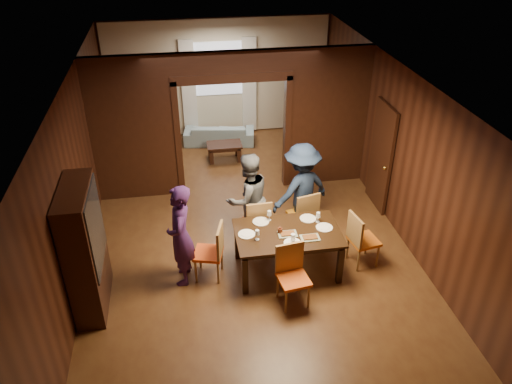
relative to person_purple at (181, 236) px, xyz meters
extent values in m
plane|color=#4A2814|center=(1.17, 1.18, -0.85)|extent=(9.00, 9.00, 0.00)
cube|color=silver|center=(1.17, 1.18, 2.05)|extent=(5.50, 9.00, 0.02)
cube|color=black|center=(1.17, 5.68, 0.60)|extent=(5.50, 0.02, 2.90)
cube|color=black|center=(-1.58, 1.18, 0.60)|extent=(0.02, 9.00, 2.90)
cube|color=black|center=(3.92, 1.18, 0.60)|extent=(0.02, 9.00, 2.90)
cube|color=black|center=(-0.75, 2.78, 0.35)|extent=(1.65, 0.15, 2.40)
cube|color=black|center=(3.10, 2.78, 0.35)|extent=(1.65, 0.15, 2.40)
cube|color=black|center=(1.17, 2.78, 1.80)|extent=(5.50, 0.15, 0.50)
cube|color=beige|center=(1.17, 5.65, 0.60)|extent=(5.40, 0.04, 2.85)
imported|color=#3A1A4C|center=(0.00, 0.00, 0.00)|extent=(0.46, 0.65, 1.71)
imported|color=#4D4F54|center=(1.18, 0.90, -0.01)|extent=(1.01, 0.92, 1.69)
imported|color=#18243C|center=(2.16, 1.02, 0.02)|extent=(1.29, 1.03, 1.74)
imported|color=#88A5B3|center=(1.08, 5.03, -0.60)|extent=(1.80, 0.93, 0.50)
imported|color=black|center=(1.75, 0.10, -0.06)|extent=(0.30, 0.30, 0.07)
cube|color=black|center=(1.68, -0.05, -0.47)|extent=(1.67, 1.04, 0.76)
cube|color=black|center=(1.11, 4.09, -0.65)|extent=(0.80, 0.50, 0.40)
cube|color=black|center=(-1.36, -0.32, 0.15)|extent=(0.40, 1.20, 2.00)
cube|color=black|center=(3.87, 1.68, 0.20)|extent=(0.06, 0.90, 2.10)
cube|color=silver|center=(1.17, 5.62, 0.85)|extent=(1.20, 0.03, 1.30)
cube|color=white|center=(0.42, 5.58, 0.40)|extent=(0.35, 0.06, 2.40)
cube|color=white|center=(1.92, 5.58, 0.40)|extent=(0.35, 0.06, 2.40)
cylinder|color=white|center=(1.02, -0.01, -0.09)|extent=(0.27, 0.27, 0.01)
cylinder|color=silver|center=(1.31, 0.30, -0.09)|extent=(0.27, 0.27, 0.01)
cylinder|color=silver|center=(2.09, 0.27, -0.09)|extent=(0.27, 0.27, 0.01)
cylinder|color=white|center=(2.28, -0.03, -0.09)|extent=(0.27, 0.27, 0.01)
cylinder|color=white|center=(1.69, -0.35, -0.09)|extent=(0.27, 0.27, 0.01)
cube|color=gray|center=(1.66, -0.11, -0.08)|extent=(0.30, 0.20, 0.04)
cube|color=gray|center=(1.98, -0.27, -0.08)|extent=(0.30, 0.20, 0.04)
cylinder|color=white|center=(1.70, -0.31, -0.02)|extent=(0.07, 0.07, 0.14)
camera|label=1|loc=(0.13, -6.32, 4.52)|focal=35.00mm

